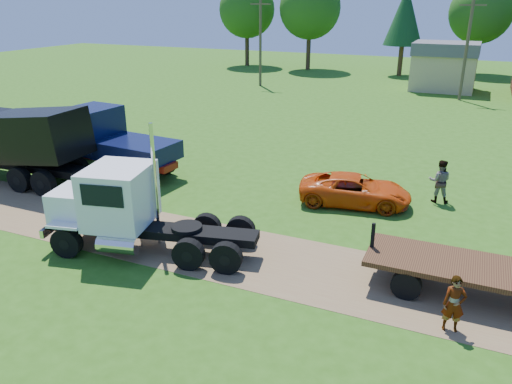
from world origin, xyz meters
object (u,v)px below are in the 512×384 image
at_px(orange_pickup, 355,190).
at_px(spectator_a, 454,304).
at_px(white_semi_tractor, 123,208).
at_px(black_dump_truck, 12,140).
at_px(flatbed_trailer, 490,276).
at_px(navy_truck, 103,140).

distance_m(orange_pickup, spectator_a, 9.30).
relative_size(orange_pickup, spectator_a, 2.91).
distance_m(white_semi_tractor, orange_pickup, 10.29).
bearing_deg(black_dump_truck, flatbed_trailer, -7.52).
bearing_deg(orange_pickup, white_semi_tractor, 128.80).
relative_size(orange_pickup, flatbed_trailer, 0.66).
height_order(navy_truck, orange_pickup, navy_truck).
bearing_deg(white_semi_tractor, navy_truck, 121.22).
bearing_deg(orange_pickup, flatbed_trailer, -146.29).
bearing_deg(black_dump_truck, navy_truck, 40.37).
relative_size(black_dump_truck, orange_pickup, 1.84).
relative_size(white_semi_tractor, orange_pickup, 1.60).
bearing_deg(navy_truck, flatbed_trailer, -10.25).
relative_size(white_semi_tractor, black_dump_truck, 0.87).
xyz_separation_m(navy_truck, flatbed_trailer, (18.91, -5.01, -0.93)).
relative_size(white_semi_tractor, spectator_a, 4.67).
bearing_deg(navy_truck, white_semi_tractor, -41.45).
bearing_deg(flatbed_trailer, orange_pickup, 133.02).
distance_m(white_semi_tractor, flatbed_trailer, 12.54).
bearing_deg(navy_truck, orange_pickup, 8.50).
bearing_deg(black_dump_truck, orange_pickup, 10.95).
xyz_separation_m(flatbed_trailer, spectator_a, (-0.91, -2.11, 0.03)).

